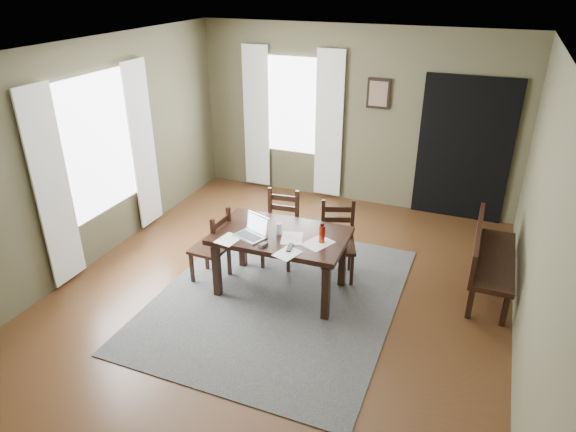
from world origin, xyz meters
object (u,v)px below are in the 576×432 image
at_px(chair_back_left, 280,229).
at_px(bench, 487,254).
at_px(laptop, 253,231).
at_px(dining_table, 280,241).
at_px(water_bottle, 322,234).
at_px(chair_back_right, 337,242).
at_px(chair_end, 213,247).

distance_m(chair_back_left, bench, 2.44).
height_order(chair_back_left, laptop, laptop).
bearing_deg(dining_table, chair_back_left, 111.13).
xyz_separation_m(bench, laptop, (-2.43, -1.04, 0.33)).
distance_m(chair_back_left, water_bottle, 1.04).
bearing_deg(water_bottle, chair_back_right, 88.42).
height_order(chair_end, water_bottle, water_bottle).
xyz_separation_m(dining_table, chair_end, (-0.82, -0.09, -0.21)).
xyz_separation_m(chair_back_left, bench, (2.43, 0.29, 0.01)).
bearing_deg(chair_end, water_bottle, 95.67).
relative_size(chair_back_right, bench, 0.66).
bearing_deg(chair_end, chair_back_right, 118.44).
height_order(dining_table, chair_back_right, chair_back_right).
relative_size(bench, water_bottle, 6.26).
relative_size(chair_end, bench, 0.64).
height_order(chair_end, chair_back_right, chair_back_right).
bearing_deg(water_bottle, chair_back_left, 140.23).
bearing_deg(laptop, chair_end, -164.71).
relative_size(chair_back_left, chair_back_right, 1.01).
height_order(chair_back_right, water_bottle, water_bottle).
bearing_deg(chair_end, chair_back_left, 142.76).
bearing_deg(chair_back_left, chair_back_right, -9.08).
height_order(chair_back_left, bench, chair_back_left).
relative_size(bench, laptop, 3.51).
bearing_deg(laptop, water_bottle, 31.92).
height_order(dining_table, chair_end, chair_end).
bearing_deg(chair_back_right, chair_end, -174.06).
distance_m(dining_table, chair_back_left, 0.67).
height_order(chair_end, chair_back_left, chair_back_left).
distance_m(dining_table, bench, 2.36).
bearing_deg(laptop, dining_table, 53.23).
bearing_deg(dining_table, chair_end, -175.14).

